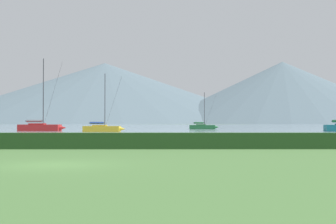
{
  "coord_description": "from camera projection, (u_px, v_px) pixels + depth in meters",
  "views": [
    {
      "loc": [
        4.39,
        -18.6,
        1.73
      ],
      "look_at": [
        4.73,
        45.86,
        3.02
      ],
      "focal_mm": 50.02,
      "sensor_mm": 36.0,
      "label": 1
    }
  ],
  "objects": [
    {
      "name": "distant_hill_west_ridge",
      "position": [
        283.0,
        93.0,
        379.97
      ],
      "size": [
        212.94,
        212.94,
        50.35
      ],
      "primitive_type": "cone",
      "color": "slate",
      "rests_on": "ground_plane"
    },
    {
      "name": "harbor_water",
      "position": [
        152.0,
        127.0,
        155.51
      ],
      "size": [
        320.0,
        246.0,
        0.0
      ],
      "primitive_type": "cube",
      "color": "#8499A8",
      "rests_on": "ground_plane"
    },
    {
      "name": "ground_plane",
      "position": [
        55.0,
        165.0,
        18.53
      ],
      "size": [
        1000.0,
        1000.0,
        0.0
      ],
      "primitive_type": "plane",
      "color": "#477038"
    },
    {
      "name": "sailboat_slip_5",
      "position": [
        102.0,
        128.0,
        77.76
      ],
      "size": [
        7.07,
        2.46,
        9.72
      ],
      "rotation": [
        0.0,
        0.0,
        -0.07
      ],
      "color": "gold",
      "rests_on": "harbor_water"
    },
    {
      "name": "distant_hill_east_ridge",
      "position": [
        105.0,
        93.0,
        437.6
      ],
      "size": [
        322.01,
        322.01,
        56.41
      ],
      "primitive_type": "cone",
      "color": "slate",
      "rests_on": "ground_plane"
    },
    {
      "name": "hedge_line",
      "position": [
        96.0,
        141.0,
        29.54
      ],
      "size": [
        80.0,
        1.2,
        1.01
      ],
      "primitive_type": "cube",
      "color": "#284C23",
      "rests_on": "ground_plane"
    },
    {
      "name": "sailboat_slip_7",
      "position": [
        203.0,
        127.0,
        105.37
      ],
      "size": [
        6.73,
        2.53,
        8.32
      ],
      "rotation": [
        0.0,
        0.0,
        -0.1
      ],
      "color": "#236B38",
      "rests_on": "harbor_water"
    },
    {
      "name": "sailboat_slip_4",
      "position": [
        40.0,
        127.0,
        84.33
      ],
      "size": [
        8.66,
        3.01,
        13.11
      ],
      "rotation": [
        0.0,
        0.0,
        -0.07
      ],
      "color": "red",
      "rests_on": "harbor_water"
    }
  ]
}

